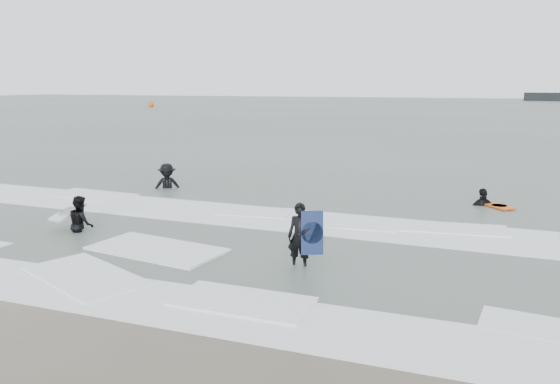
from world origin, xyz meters
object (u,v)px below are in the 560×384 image
(surfer_wading, at_px, (82,232))
(surfer_right_near, at_px, (483,207))
(surfer_centre, at_px, (300,269))
(surfer_breaker, at_px, (167,190))
(buoy, at_px, (151,105))

(surfer_wading, bearing_deg, surfer_right_near, -105.51)
(surfer_centre, bearing_deg, surfer_breaker, 136.18)
(surfer_wading, xyz_separation_m, surfer_right_near, (10.23, 7.42, 0.00))
(surfer_wading, bearing_deg, surfer_centre, -147.27)
(surfer_centre, relative_size, surfer_right_near, 0.85)
(surfer_breaker, xyz_separation_m, surfer_right_near, (11.44, 1.25, 0.00))
(surfer_wading, bearing_deg, buoy, -18.46)
(surfer_centre, height_order, buoy, buoy)
(buoy, bearing_deg, surfer_right_near, -48.50)
(surfer_right_near, bearing_deg, surfer_centre, 38.21)
(surfer_right_near, bearing_deg, surfer_wading, 8.45)
(surfer_centre, xyz_separation_m, surfer_breaker, (-7.78, 6.84, 0.00))
(surfer_breaker, height_order, buoy, buoy)
(surfer_wading, xyz_separation_m, buoy, (-46.36, 71.40, 0.42))
(surfer_centre, xyz_separation_m, surfer_right_near, (3.65, 8.09, 0.00))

